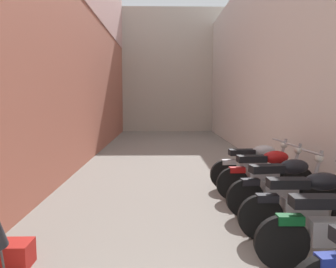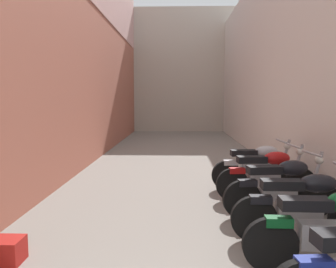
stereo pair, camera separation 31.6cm
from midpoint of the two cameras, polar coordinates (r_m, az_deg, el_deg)
ground_plane at (r=8.00m, az=0.33°, el=-7.45°), size 34.85×34.85×0.00m
building_left at (r=10.32m, az=-16.04°, el=18.51°), size 0.45×18.85×8.19m
building_right at (r=10.27m, az=15.73°, el=12.00°), size 0.45×18.85×5.95m
building_far_end at (r=20.27m, az=-0.61°, el=10.43°), size 8.04×2.00×6.86m
motorcycle_fourth at (r=4.86m, az=20.79°, el=-10.65°), size 1.85×0.58×1.04m
motorcycle_fifth at (r=5.72m, az=17.22°, el=-8.04°), size 1.85×0.58×1.04m
motorcycle_sixth at (r=6.54m, az=14.79°, el=-6.22°), size 1.85×0.58×1.04m
motorcycle_seventh at (r=7.24m, az=13.16°, el=-4.99°), size 1.85×0.58×1.04m
plastic_crate at (r=4.42m, az=-26.73°, el=-17.56°), size 0.44×0.32×0.28m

